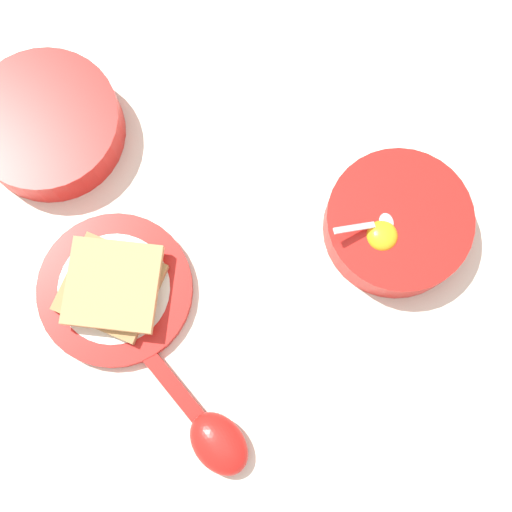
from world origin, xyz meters
TOP-DOWN VIEW (x-y plane):
  - ground_plane at (0.00, 0.00)m, footprint 3.00×3.00m
  - egg_bowl at (-0.02, 0.18)m, footprint 0.17×0.17m
  - toast_plate at (-0.00, -0.16)m, footprint 0.18×0.18m
  - toast_sandwich at (-0.00, -0.16)m, footprint 0.14×0.14m
  - soup_spoon at (0.18, -0.07)m, footprint 0.16×0.12m
  - congee_bowl at (-0.21, -0.21)m, footprint 0.18×0.18m

SIDE VIEW (x-z plane):
  - ground_plane at x=0.00m, z-range 0.00..0.00m
  - toast_plate at x=0.00m, z-range 0.00..0.02m
  - soup_spoon at x=0.18m, z-range 0.00..0.03m
  - egg_bowl at x=-0.02m, z-range -0.01..0.07m
  - congee_bowl at x=-0.21m, z-range 0.00..0.05m
  - toast_sandwich at x=0.00m, z-range 0.02..0.05m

